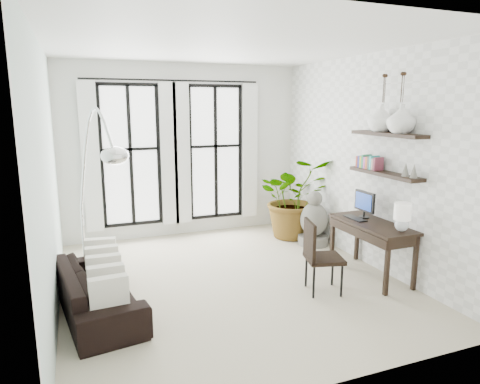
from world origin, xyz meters
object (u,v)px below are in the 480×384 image
desk (374,227)px  arc_lamp (95,154)px  plant (294,197)px  desk_chair (318,252)px  sofa (97,290)px  buddha (314,222)px

desk → arc_lamp: (-3.64, 0.79, 1.11)m
plant → arc_lamp: 3.94m
desk → desk_chair: 1.02m
sofa → desk: (3.74, -0.31, 0.46)m
sofa → desk_chair: desk_chair is taller
desk_chair → sofa: bearing=-174.7°
plant → buddha: 0.65m
plant → desk: (0.11, -2.15, -0.01)m
desk_chair → buddha: bearing=75.3°
arc_lamp → buddha: (3.64, 0.83, -1.45)m
desk → arc_lamp: 3.89m
sofa → arc_lamp: bearing=-20.5°
plant → desk: bearing=-87.1°
desk → buddha: size_ratio=1.40×
plant → desk_chair: bearing=-111.1°
arc_lamp → sofa: bearing=-102.3°
plant → desk_chair: 2.47m
plant → buddha: bearing=-78.7°
sofa → arc_lamp: size_ratio=0.80×
desk → arc_lamp: size_ratio=0.56×
desk → desk_chair: (-0.99, -0.15, -0.19)m
arc_lamp → buddha: bearing=12.8°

